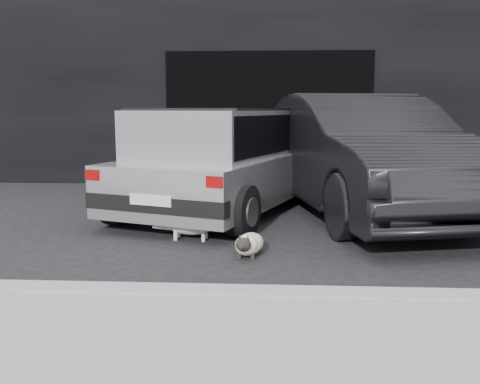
# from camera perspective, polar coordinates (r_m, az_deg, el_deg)

# --- Properties ---
(ground) EXTENTS (80.00, 80.00, 0.00)m
(ground) POSITION_cam_1_polar(r_m,az_deg,el_deg) (6.80, -5.70, -3.91)
(ground) COLOR black
(ground) RESTS_ON ground
(building_facade) EXTENTS (34.00, 4.00, 5.00)m
(building_facade) POSITION_cam_1_polar(r_m,az_deg,el_deg) (12.59, 3.16, 13.41)
(building_facade) COLOR black
(building_facade) RESTS_ON ground
(garage_opening) EXTENTS (4.00, 0.10, 2.60)m
(garage_opening) POSITION_cam_1_polar(r_m,az_deg,el_deg) (10.54, 3.06, 7.77)
(garage_opening) COLOR black
(garage_opening) RESTS_ON ground
(curb) EXTENTS (18.00, 0.25, 0.12)m
(curb) POSITION_cam_1_polar(r_m,az_deg,el_deg) (4.21, 2.39, -11.15)
(curb) COLOR #999893
(curb) RESTS_ON ground
(sidewalk) EXTENTS (18.00, 2.20, 0.11)m
(sidewalk) POSITION_cam_1_polar(r_m,az_deg,el_deg) (3.11, 1.98, -18.82)
(sidewalk) COLOR #999893
(sidewalk) RESTS_ON ground
(silver_hatchback) EXTENTS (3.10, 4.46, 1.51)m
(silver_hatchback) POSITION_cam_1_polar(r_m,az_deg,el_deg) (7.76, -1.88, 3.86)
(silver_hatchback) COLOR silver
(silver_hatchback) RESTS_ON ground
(second_car) EXTENTS (2.92, 5.49, 1.72)m
(second_car) POSITION_cam_1_polar(r_m,az_deg,el_deg) (7.83, 12.74, 3.96)
(second_car) COLOR black
(second_car) RESTS_ON ground
(cat_siamese) EXTENTS (0.37, 0.81, 0.28)m
(cat_siamese) POSITION_cam_1_polar(r_m,az_deg,el_deg) (5.50, 0.91, -5.58)
(cat_siamese) COLOR beige
(cat_siamese) RESTS_ON ground
(cat_white) EXTENTS (0.83, 0.33, 0.39)m
(cat_white) POSITION_cam_1_polar(r_m,az_deg,el_deg) (6.20, -4.93, -3.38)
(cat_white) COLOR silver
(cat_white) RESTS_ON ground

